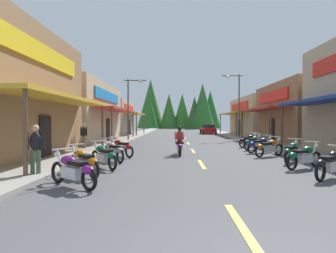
# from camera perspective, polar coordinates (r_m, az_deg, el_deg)

# --- Properties ---
(ground) EXTENTS (10.23, 83.51, 0.10)m
(ground) POSITION_cam_1_polar(r_m,az_deg,el_deg) (29.35, 3.60, -2.60)
(ground) COLOR #4C4C4F
(sidewalk_left) EXTENTS (2.29, 83.51, 0.12)m
(sidewalk_left) POSITION_cam_1_polar(r_m,az_deg,el_deg) (29.76, -8.55, -2.34)
(sidewalk_left) COLOR gray
(sidewalk_left) RESTS_ON ground
(sidewalk_right) EXTENTS (2.29, 83.51, 0.12)m
(sidewalk_right) POSITION_cam_1_polar(r_m,az_deg,el_deg) (30.24, 15.55, -2.32)
(sidewalk_right) COLOR #9E9991
(sidewalk_right) RESTS_ON ground
(centerline_dashes) EXTENTS (0.16, 61.71, 0.01)m
(centerline_dashes) POSITION_cam_1_polar(r_m,az_deg,el_deg) (34.22, 3.28, -1.99)
(centerline_dashes) COLOR #E0C64C
(centerline_dashes) RESTS_ON ground
(storefront_left_middle) EXTENTS (10.64, 11.90, 5.37)m
(storefront_left_middle) POSITION_cam_1_polar(r_m,az_deg,el_deg) (26.97, -21.90, 2.83)
(storefront_left_middle) COLOR tan
(storefront_left_middle) RESTS_ON ground
(storefront_left_far) EXTENTS (9.30, 9.53, 4.63)m
(storefront_left_far) POSITION_cam_1_polar(r_m,az_deg,el_deg) (37.88, -13.90, 1.77)
(storefront_left_far) COLOR gray
(storefront_left_far) RESTS_ON ground
(storefront_right_middle) EXTENTS (8.30, 9.40, 5.14)m
(storefront_right_middle) POSITION_cam_1_polar(r_m,az_deg,el_deg) (26.15, 28.11, 2.60)
(storefront_right_middle) COLOR olive
(storefront_right_middle) RESTS_ON ground
(storefront_right_far) EXTENTS (8.79, 11.87, 4.91)m
(storefront_right_far) POSITION_cam_1_polar(r_m,az_deg,el_deg) (37.09, 20.25, 1.98)
(storefront_right_far) COLOR tan
(storefront_right_far) RESTS_ON ground
(streetlamp_left) EXTENTS (2.12, 0.30, 5.81)m
(streetlamp_left) POSITION_cam_1_polar(r_m,az_deg,el_deg) (25.44, -7.80, 5.56)
(streetlamp_left) COLOR #474C51
(streetlamp_left) RESTS_ON ground
(streetlamp_right) EXTENTS (2.12, 0.30, 6.64)m
(streetlamp_right) POSITION_cam_1_polar(r_m,az_deg,el_deg) (28.34, 14.39, 6.02)
(streetlamp_right) COLOR #474C51
(streetlamp_right) RESTS_ON ground
(motorcycle_parked_right_0) EXTENTS (1.73, 1.42, 1.04)m
(motorcycle_parked_right_0) POSITION_cam_1_polar(r_m,az_deg,el_deg) (9.88, 31.50, -6.75)
(motorcycle_parked_right_0) COLOR black
(motorcycle_parked_right_0) RESTS_ON ground
(motorcycle_parked_right_1) EXTENTS (1.88, 1.20, 1.04)m
(motorcycle_parked_right_1) POSITION_cam_1_polar(r_m,az_deg,el_deg) (11.43, 27.11, -5.67)
(motorcycle_parked_right_1) COLOR black
(motorcycle_parked_right_1) RESTS_ON ground
(motorcycle_parked_right_2) EXTENTS (1.37, 1.76, 1.04)m
(motorcycle_parked_right_2) POSITION_cam_1_polar(r_m,az_deg,el_deg) (12.99, 24.97, -4.86)
(motorcycle_parked_right_2) COLOR black
(motorcycle_parked_right_2) RESTS_ON ground
(motorcycle_parked_right_3) EXTENTS (1.86, 1.24, 1.04)m
(motorcycle_parked_right_3) POSITION_cam_1_polar(r_m,az_deg,el_deg) (14.66, 20.83, -4.17)
(motorcycle_parked_right_3) COLOR black
(motorcycle_parked_right_3) RESTS_ON ground
(motorcycle_parked_right_4) EXTENTS (1.89, 1.18, 1.04)m
(motorcycle_parked_right_4) POSITION_cam_1_polar(r_m,az_deg,el_deg) (16.21, 19.20, -3.67)
(motorcycle_parked_right_4) COLOR black
(motorcycle_parked_right_4) RESTS_ON ground
(motorcycle_parked_right_5) EXTENTS (1.58, 1.59, 1.04)m
(motorcycle_parked_right_5) POSITION_cam_1_polar(r_m,az_deg,el_deg) (17.86, 17.76, -3.24)
(motorcycle_parked_right_5) COLOR black
(motorcycle_parked_right_5) RESTS_ON ground
(motorcycle_parked_right_6) EXTENTS (1.74, 1.41, 1.04)m
(motorcycle_parked_right_6) POSITION_cam_1_polar(r_m,az_deg,el_deg) (19.62, 16.90, -2.85)
(motorcycle_parked_right_6) COLOR black
(motorcycle_parked_right_6) RESTS_ON ground
(motorcycle_parked_left_0) EXTENTS (1.78, 1.35, 1.04)m
(motorcycle_parked_left_0) POSITION_cam_1_polar(r_m,az_deg,el_deg) (7.83, -19.71, -8.67)
(motorcycle_parked_left_0) COLOR black
(motorcycle_parked_left_0) RESTS_ON ground
(motorcycle_parked_left_1) EXTENTS (1.58, 1.59, 1.04)m
(motorcycle_parked_left_1) POSITION_cam_1_polar(r_m,az_deg,el_deg) (9.28, -17.73, -7.15)
(motorcycle_parked_left_1) COLOR black
(motorcycle_parked_left_1) RESTS_ON ground
(motorcycle_parked_left_2) EXTENTS (1.46, 1.69, 1.04)m
(motorcycle_parked_left_2) POSITION_cam_1_polar(r_m,az_deg,el_deg) (10.67, -13.63, -6.06)
(motorcycle_parked_left_2) COLOR black
(motorcycle_parked_left_2) RESTS_ON ground
(motorcycle_parked_left_3) EXTENTS (1.42, 1.73, 1.04)m
(motorcycle_parked_left_3) POSITION_cam_1_polar(r_m,az_deg,el_deg) (12.42, -11.76, -5.06)
(motorcycle_parked_left_3) COLOR black
(motorcycle_parked_left_3) RESTS_ON ground
(motorcycle_parked_left_4) EXTENTS (1.64, 1.52, 1.04)m
(motorcycle_parked_left_4) POSITION_cam_1_polar(r_m,az_deg,el_deg) (13.96, -10.12, -4.38)
(motorcycle_parked_left_4) COLOR black
(motorcycle_parked_left_4) RESTS_ON ground
(rider_cruising_lead) EXTENTS (0.60, 2.14, 1.57)m
(rider_cruising_lead) POSITION_cam_1_polar(r_m,az_deg,el_deg) (14.41, 2.49, -3.54)
(rider_cruising_lead) COLOR black
(rider_cruising_lead) RESTS_ON ground
(pedestrian_by_shop) EXTENTS (0.56, 0.32, 1.71)m
(pedestrian_by_shop) POSITION_cam_1_polar(r_m,az_deg,el_deg) (9.67, -26.56, -3.88)
(pedestrian_by_shop) COLOR #3F593F
(pedestrian_by_shop) RESTS_ON ground
(pedestrian_browsing) EXTENTS (0.52, 0.39, 1.70)m
(pedestrian_browsing) POSITION_cam_1_polar(r_m,az_deg,el_deg) (17.81, -17.61, -1.64)
(pedestrian_browsing) COLOR #726659
(pedestrian_browsing) RESTS_ON ground
(parked_car_curbside) EXTENTS (2.12, 4.33, 1.40)m
(parked_car_curbside) POSITION_cam_1_polar(r_m,az_deg,el_deg) (40.27, 8.57, -0.58)
(parked_car_curbside) COLOR #B21919
(parked_car_curbside) RESTS_ON ground
(treeline_backdrop) EXTENTS (23.70, 14.51, 13.85)m
(treeline_backdrop) POSITION_cam_1_polar(r_m,az_deg,el_deg) (72.95, 1.78, 4.04)
(treeline_backdrop) COLOR #2C6223
(treeline_backdrop) RESTS_ON ground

